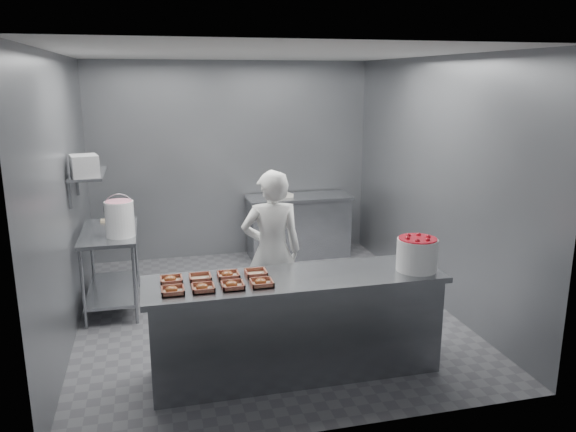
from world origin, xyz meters
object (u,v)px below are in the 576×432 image
object	(u,v)px
tray_4	(171,280)
appliance	(84,166)
tray_5	(200,277)
strawberry_tub	(417,253)
tray_2	(232,285)
back_counter	(298,226)
tray_0	(172,290)
tray_7	(256,273)
worker	(272,252)
service_counter	(296,325)
tray_6	(228,275)
tray_3	(261,282)
tray_1	(203,288)
glaze_bucket	(120,218)
prep_table	(111,257)

from	to	relation	value
tray_4	appliance	bearing A→B (deg)	116.36
tray_5	appliance	xyz separation A→B (m)	(-1.01, 1.56, 0.76)
strawberry_tub	tray_2	bearing A→B (deg)	-179.01
back_counter	tray_0	size ratio (longest dim) A/B	8.01
strawberry_tub	appliance	world-z (taller)	appliance
tray_5	appliance	world-z (taller)	appliance
tray_7	worker	bearing A→B (deg)	68.30
service_counter	tray_6	world-z (taller)	tray_6
tray_0	tray_3	bearing A→B (deg)	0.00
tray_0	tray_3	size ratio (longest dim) A/B	1.00
tray_1	tray_5	size ratio (longest dim) A/B	1.00
tray_1	tray_5	world-z (taller)	tray_1
service_counter	tray_0	size ratio (longest dim) A/B	13.88
appliance	tray_4	bearing A→B (deg)	-76.41
tray_3	glaze_bucket	bearing A→B (deg)	123.20
tray_7	glaze_bucket	distance (m)	1.96
tray_1	tray_7	size ratio (longest dim) A/B	1.00
worker	glaze_bucket	size ratio (longest dim) A/B	3.60
prep_table	tray_0	xyz separation A→B (m)	(0.60, -2.07, 0.33)
glaze_bucket	tray_0	bearing A→B (deg)	-75.67
tray_1	worker	distance (m)	1.31
tray_5	tray_6	world-z (taller)	tray_6
worker	prep_table	bearing A→B (deg)	-29.02
service_counter	tray_2	world-z (taller)	tray_2
glaze_bucket	tray_5	bearing A→B (deg)	-65.67
back_counter	glaze_bucket	size ratio (longest dim) A/B	3.20
tray_1	prep_table	bearing A→B (deg)	112.07
appliance	tray_6	bearing A→B (deg)	-63.97
tray_2	appliance	size ratio (longest dim) A/B	0.62
tray_4	tray_5	distance (m)	0.24
worker	tray_6	bearing A→B (deg)	58.06
tray_1	tray_5	xyz separation A→B (m)	(0.00, 0.25, -0.00)
prep_table	tray_2	bearing A→B (deg)	-62.47
tray_4	tray_5	bearing A→B (deg)	0.00
worker	appliance	distance (m)	2.13
worker	tray_1	bearing A→B (deg)	55.73
tray_5	tray_2	bearing A→B (deg)	-46.33
tray_5	glaze_bucket	bearing A→B (deg)	114.33
service_counter	tray_4	world-z (taller)	tray_4
worker	glaze_bucket	xyz separation A→B (m)	(-1.50, 0.76, 0.26)
prep_table	appliance	bearing A→B (deg)	-122.20
tray_2	tray_6	world-z (taller)	same
tray_3	glaze_bucket	size ratio (longest dim) A/B	0.40
tray_1	worker	xyz separation A→B (m)	(0.80, 1.04, -0.08)
tray_4	tray_1	bearing A→B (deg)	-45.96
tray_0	tray_6	size ratio (longest dim) A/B	1.00
strawberry_tub	prep_table	bearing A→B (deg)	143.16
prep_table	tray_5	size ratio (longest dim) A/B	6.40
worker	appliance	size ratio (longest dim) A/B	5.63
service_counter	tray_7	distance (m)	0.58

